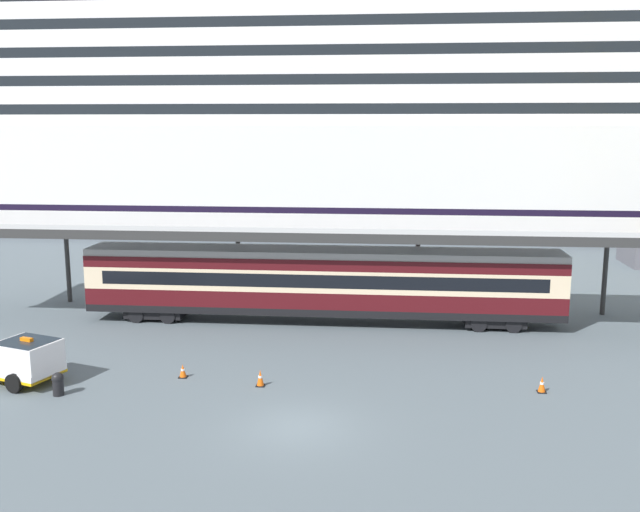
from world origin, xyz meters
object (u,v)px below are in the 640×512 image
object	(u,v)px
train_carriage	(322,281)
traffic_cone_mid	(183,371)
traffic_cone_far	(542,385)
quay_bollard	(58,383)
traffic_cone_near	(260,378)
service_truck	(12,358)
cruise_ship	(372,113)

from	to	relation	value
train_carriage	traffic_cone_mid	distance (m)	10.87
train_carriage	traffic_cone_mid	size ratio (longest dim) A/B	43.30
traffic_cone_far	quay_bollard	distance (m)	19.65
traffic_cone_far	traffic_cone_near	bearing A→B (deg)	-178.11
service_truck	traffic_cone_near	distance (m)	10.65
service_truck	traffic_cone_near	bearing A→B (deg)	1.98
train_carriage	service_truck	world-z (taller)	train_carriage
service_truck	traffic_cone_near	xyz separation A→B (m)	(10.63, 0.37, -0.64)
traffic_cone_near	traffic_cone_far	bearing A→B (deg)	1.89
service_truck	traffic_cone_far	xyz separation A→B (m)	(22.21, 0.75, -0.66)
cruise_ship	traffic_cone_far	bearing A→B (deg)	-80.93
traffic_cone_near	traffic_cone_far	distance (m)	11.59
traffic_cone_mid	cruise_ship	bearing A→B (deg)	82.49
quay_bollard	traffic_cone_far	bearing A→B (deg)	6.35
cruise_ship	quay_bollard	world-z (taller)	cruise_ship
service_truck	train_carriage	bearing A→B (deg)	40.22
cruise_ship	service_truck	distance (m)	55.63
service_truck	traffic_cone_far	world-z (taller)	service_truck
cruise_ship	traffic_cone_near	distance (m)	53.74
cruise_ship	quay_bollard	xyz separation A→B (m)	(-11.24, -54.14, -11.52)
traffic_cone_near	quay_bollard	bearing A→B (deg)	-167.31
train_carriage	service_truck	size ratio (longest dim) A/B	4.65
traffic_cone_near	traffic_cone_mid	size ratio (longest dim) A/B	1.19
cruise_ship	service_truck	xyz separation A→B (m)	(-13.92, -52.72, -11.05)
service_truck	traffic_cone_far	bearing A→B (deg)	1.93
cruise_ship	train_carriage	distance (m)	43.45
traffic_cone_mid	quay_bollard	xyz separation A→B (m)	(-4.43, -2.49, 0.22)
cruise_ship	service_truck	world-z (taller)	cruise_ship
train_carriage	traffic_cone_far	world-z (taller)	train_carriage
cruise_ship	train_carriage	bearing A→B (deg)	-92.20
cruise_ship	traffic_cone_far	distance (m)	53.91
traffic_cone_near	traffic_cone_far	world-z (taller)	traffic_cone_near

